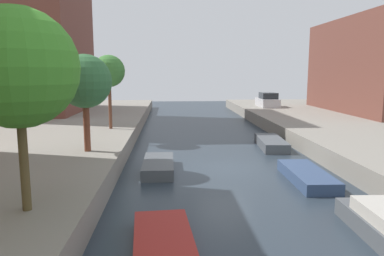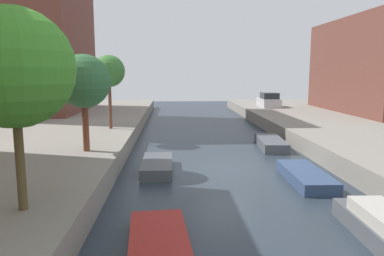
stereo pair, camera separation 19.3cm
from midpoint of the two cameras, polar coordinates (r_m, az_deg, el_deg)
name	(u,v)px [view 1 (the left image)]	position (r m, az deg, el deg)	size (l,w,h in m)	color
ground_plane	(225,169)	(18.05, 4.90, -6.44)	(84.00, 84.00, 0.00)	#28333D
apartment_tower_far	(23,3)	(38.62, -25.02, 17.33)	(10.00, 12.31, 20.01)	brown
street_tree_1	(17,68)	(10.53, -26.12, 8.38)	(3.14, 3.14, 5.39)	brown
street_tree_2	(85,82)	(17.70, -16.71, 6.93)	(2.49, 2.49, 4.54)	brown
street_tree_3	(109,72)	(24.52, -13.08, 8.59)	(2.08, 2.08, 4.82)	brown
parked_car	(268,101)	(40.33, 11.60, 4.20)	(1.94, 4.05, 1.53)	#B7B7BC
moored_boat_left_1	(165,252)	(9.75, -4.90, -18.76)	(1.89, 4.63, 0.44)	maroon
moored_boat_left_2	(158,166)	(17.63, -5.58, -5.91)	(1.44, 3.69, 0.53)	#4C5156
moored_boat_right_3	(307,176)	(16.71, 17.20, -7.16)	(1.56, 4.12, 0.50)	#33476B
moored_boat_right_4	(271,143)	(23.51, 12.02, -2.31)	(1.77, 4.28, 0.57)	#4C5156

